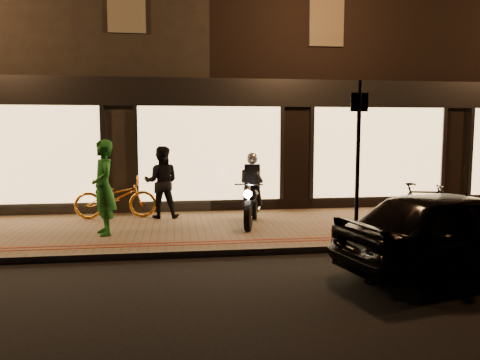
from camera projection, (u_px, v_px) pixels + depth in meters
name	position (u px, v px, depth m)	size (l,w,h in m)	color
ground	(228.00, 256.00, 8.17)	(90.00, 90.00, 0.00)	black
sidewalk	(217.00, 229.00, 10.13)	(50.00, 4.00, 0.12)	brown
kerb_stone	(227.00, 252.00, 8.21)	(50.00, 0.14, 0.12)	#59544C
red_kerb_lines	(224.00, 242.00, 8.70)	(50.00, 0.26, 0.01)	maroon
building_row	(199.00, 73.00, 16.58)	(48.00, 10.11, 8.50)	black
motorcycle	(252.00, 197.00, 10.32)	(0.77, 1.90, 1.59)	black
sign_post	(358.00, 151.00, 8.85)	(0.35, 0.09, 3.00)	black
bicycle_gold	(116.00, 197.00, 11.05)	(0.66, 1.89, 0.99)	orange
bicycle_dark	(422.00, 206.00, 9.74)	(0.47, 1.65, 0.99)	black
person_green	(104.00, 188.00, 9.25)	(0.69, 0.45, 1.89)	#1B6521
person_dark	(161.00, 182.00, 11.09)	(0.83, 0.65, 1.71)	black
parked_car	(456.00, 231.00, 7.15)	(1.55, 3.86, 1.32)	black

